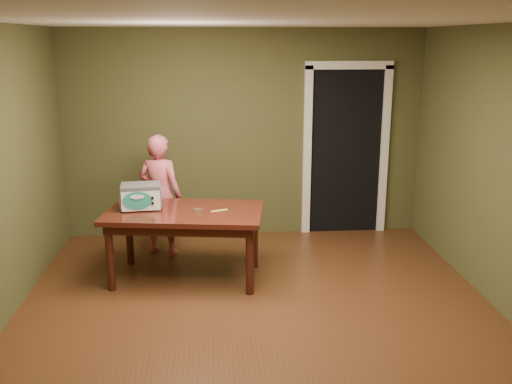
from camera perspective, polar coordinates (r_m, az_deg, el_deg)
The scene contains 8 objects.
floor at distance 5.22m, azimuth 0.37°, elevation -13.02°, with size 5.00×5.00×0.00m, color #522917.
room_shell at distance 4.67m, azimuth 0.40°, elevation 5.81°, with size 4.52×5.02×2.61m.
doorway at distance 7.69m, azimuth 8.45°, elevation 4.36°, with size 1.10×0.66×2.25m.
dining_table at distance 5.95m, azimuth -7.13°, elevation -2.75°, with size 1.71×1.11×0.75m.
toy_oven at distance 6.01m, azimuth -11.43°, elevation -0.35°, with size 0.45×0.33×0.26m.
baking_pan at distance 5.88m, azimuth -5.83°, elevation -1.78°, with size 0.10×0.10×0.02m.
spatula at distance 5.87m, azimuth -3.70°, elevation -1.86°, with size 0.18×0.03×0.01m, color #F0E268.
child at distance 6.68m, azimuth -9.54°, elevation -0.31°, with size 0.52×0.34×1.42m, color #D5576B.
Camera 1 is at (-0.37, -4.59, 2.45)m, focal length 40.00 mm.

